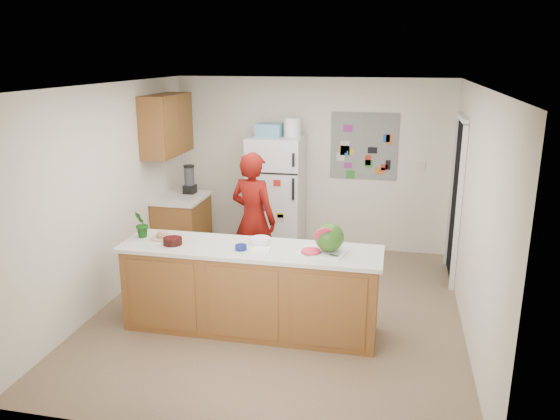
% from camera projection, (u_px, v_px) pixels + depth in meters
% --- Properties ---
extents(floor, '(4.00, 4.50, 0.02)m').
position_uv_depth(floor, '(279.00, 311.00, 6.22)').
color(floor, brown).
rests_on(floor, ground).
extents(wall_back, '(4.00, 0.02, 2.50)m').
position_uv_depth(wall_back, '(312.00, 164.00, 8.00)').
color(wall_back, beige).
rests_on(wall_back, ground).
extents(wall_left, '(0.02, 4.50, 2.50)m').
position_uv_depth(wall_left, '(109.00, 195.00, 6.28)').
color(wall_left, beige).
rests_on(wall_left, ground).
extents(wall_right, '(0.02, 4.50, 2.50)m').
position_uv_depth(wall_right, '(475.00, 215.00, 5.47)').
color(wall_right, beige).
rests_on(wall_right, ground).
extents(ceiling, '(4.00, 4.50, 0.02)m').
position_uv_depth(ceiling, '(279.00, 84.00, 5.53)').
color(ceiling, white).
rests_on(ceiling, wall_back).
extents(doorway, '(0.03, 0.85, 2.04)m').
position_uv_depth(doorway, '(457.00, 201.00, 6.90)').
color(doorway, black).
rests_on(doorway, ground).
extents(peninsula_base, '(2.60, 0.62, 0.88)m').
position_uv_depth(peninsula_base, '(251.00, 291.00, 5.67)').
color(peninsula_base, brown).
rests_on(peninsula_base, floor).
extents(peninsula_top, '(2.68, 0.70, 0.04)m').
position_uv_depth(peninsula_top, '(250.00, 249.00, 5.54)').
color(peninsula_top, silver).
rests_on(peninsula_top, peninsula_base).
extents(side_counter_base, '(0.60, 0.80, 0.86)m').
position_uv_depth(side_counter_base, '(183.00, 229.00, 7.71)').
color(side_counter_base, brown).
rests_on(side_counter_base, floor).
extents(side_counter_top, '(0.64, 0.84, 0.04)m').
position_uv_depth(side_counter_top, '(181.00, 198.00, 7.58)').
color(side_counter_top, silver).
rests_on(side_counter_top, side_counter_base).
extents(upper_cabinets, '(0.35, 1.00, 0.80)m').
position_uv_depth(upper_cabinets, '(167.00, 125.00, 7.28)').
color(upper_cabinets, brown).
rests_on(upper_cabinets, wall_left).
extents(refrigerator, '(0.75, 0.70, 1.70)m').
position_uv_depth(refrigerator, '(276.00, 196.00, 7.84)').
color(refrigerator, silver).
rests_on(refrigerator, floor).
extents(fridge_top_bin, '(0.35, 0.28, 0.18)m').
position_uv_depth(fridge_top_bin, '(269.00, 130.00, 7.60)').
color(fridge_top_bin, '#5999B2').
rests_on(fridge_top_bin, refrigerator).
extents(photo_collage, '(0.95, 0.01, 0.95)m').
position_uv_depth(photo_collage, '(364.00, 146.00, 7.74)').
color(photo_collage, slate).
rests_on(photo_collage, wall_back).
extents(person, '(0.71, 0.58, 1.69)m').
position_uv_depth(person, '(253.00, 220.00, 6.71)').
color(person, '#610C08').
rests_on(person, floor).
extents(blender_appliance, '(0.14, 0.14, 0.38)m').
position_uv_depth(blender_appliance, '(189.00, 180.00, 7.72)').
color(blender_appliance, black).
rests_on(blender_appliance, side_counter_top).
extents(cutting_board, '(0.51, 0.43, 0.01)m').
position_uv_depth(cutting_board, '(323.00, 252.00, 5.38)').
color(cutting_board, silver).
rests_on(cutting_board, peninsula_top).
extents(watermelon, '(0.29, 0.29, 0.29)m').
position_uv_depth(watermelon, '(329.00, 237.00, 5.35)').
color(watermelon, '#2E5215').
rests_on(watermelon, cutting_board).
extents(watermelon_slice, '(0.19, 0.19, 0.02)m').
position_uv_depth(watermelon_slice, '(311.00, 251.00, 5.35)').
color(watermelon_slice, '#DC2455').
rests_on(watermelon_slice, cutting_board).
extents(cherry_bowl, '(0.21, 0.21, 0.07)m').
position_uv_depth(cherry_bowl, '(173.00, 241.00, 5.61)').
color(cherry_bowl, black).
rests_on(cherry_bowl, peninsula_top).
extents(white_bowl, '(0.22, 0.22, 0.06)m').
position_uv_depth(white_bowl, '(261.00, 241.00, 5.64)').
color(white_bowl, silver).
rests_on(white_bowl, peninsula_top).
extents(cobalt_bowl, '(0.15, 0.15, 0.05)m').
position_uv_depth(cobalt_bowl, '(241.00, 247.00, 5.45)').
color(cobalt_bowl, '#0C1757').
rests_on(cobalt_bowl, peninsula_top).
extents(plate, '(0.29, 0.29, 0.02)m').
position_uv_depth(plate, '(162.00, 238.00, 5.79)').
color(plate, beige).
rests_on(plate, peninsula_top).
extents(paper_towel, '(0.19, 0.17, 0.02)m').
position_uv_depth(paper_towel, '(261.00, 250.00, 5.43)').
color(paper_towel, white).
rests_on(paper_towel, peninsula_top).
extents(keys, '(0.11, 0.08, 0.01)m').
position_uv_depth(keys, '(334.00, 256.00, 5.27)').
color(keys, gray).
rests_on(keys, peninsula_top).
extents(potted_plant, '(0.17, 0.20, 0.30)m').
position_uv_depth(potted_plant, '(142.00, 224.00, 5.78)').
color(potted_plant, '#0F470C').
rests_on(potted_plant, peninsula_top).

